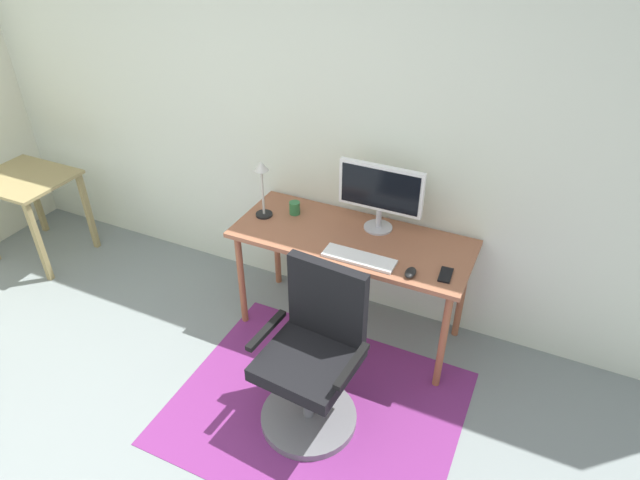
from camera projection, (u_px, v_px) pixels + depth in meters
wall_back at (299, 117)px, 3.54m from camera, size 6.00×0.10×2.60m
area_rug at (316, 407)px, 3.22m from camera, size 1.62×1.33×0.01m
desk at (351, 247)px, 3.42m from camera, size 1.48×0.61×0.75m
monitor at (380, 191)px, 3.32m from camera, size 0.53×0.18×0.43m
keyboard at (359, 258)px, 3.18m from camera, size 0.43×0.13×0.02m
computer_mouse at (410, 273)px, 3.05m from camera, size 0.06×0.10×0.03m
coffee_cup at (295, 208)px, 3.59m from camera, size 0.07×0.07×0.09m
cell_phone at (446, 275)px, 3.05m from camera, size 0.08×0.14×0.01m
desk_lamp at (262, 180)px, 3.45m from camera, size 0.11×0.11×0.39m
office_chair at (313, 365)px, 2.97m from camera, size 0.58×0.55×0.98m
side_table at (28, 191)px, 4.21m from camera, size 0.67×0.57×0.70m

